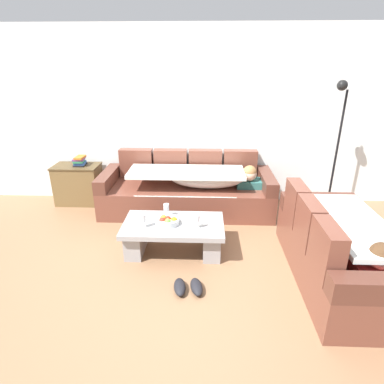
# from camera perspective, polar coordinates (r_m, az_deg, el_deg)

# --- Properties ---
(ground_plane) EXTENTS (14.00, 14.00, 0.00)m
(ground_plane) POSITION_cam_1_polar(r_m,az_deg,el_deg) (3.63, -1.47, -14.25)
(ground_plane) COLOR #876244
(back_wall) EXTENTS (9.00, 0.10, 2.70)m
(back_wall) POSITION_cam_1_polar(r_m,az_deg,el_deg) (5.13, -0.04, 13.14)
(back_wall) COLOR white
(back_wall) RESTS_ON ground_plane
(couch_along_wall) EXTENTS (2.59, 0.92, 0.88)m
(couch_along_wall) POSITION_cam_1_polar(r_m,az_deg,el_deg) (4.90, -0.38, 0.25)
(couch_along_wall) COLOR brown
(couch_along_wall) RESTS_ON ground_plane
(couch_near_window) EXTENTS (0.92, 1.86, 0.88)m
(couch_near_window) POSITION_cam_1_polar(r_m,az_deg,el_deg) (3.70, 25.03, -9.55)
(couch_near_window) COLOR brown
(couch_near_window) RESTS_ON ground_plane
(coffee_table) EXTENTS (1.20, 0.68, 0.38)m
(coffee_table) POSITION_cam_1_polar(r_m,az_deg,el_deg) (3.88, -3.33, -7.45)
(coffee_table) COLOR #979799
(coffee_table) RESTS_ON ground_plane
(fruit_bowl) EXTENTS (0.28, 0.28, 0.10)m
(fruit_bowl) POSITION_cam_1_polar(r_m,az_deg,el_deg) (3.77, -4.47, -5.20)
(fruit_bowl) COLOR silver
(fruit_bowl) RESTS_ON coffee_table
(wine_glass_near_left) EXTENTS (0.07, 0.07, 0.17)m
(wine_glass_near_left) POSITION_cam_1_polar(r_m,az_deg,el_deg) (3.71, -8.82, -4.70)
(wine_glass_near_left) COLOR silver
(wine_glass_near_left) RESTS_ON coffee_table
(wine_glass_near_right) EXTENTS (0.07, 0.07, 0.17)m
(wine_glass_near_right) POSITION_cam_1_polar(r_m,az_deg,el_deg) (3.65, 0.89, -4.84)
(wine_glass_near_right) COLOR silver
(wine_glass_near_right) RESTS_ON coffee_table
(wine_glass_far_back) EXTENTS (0.07, 0.07, 0.17)m
(wine_glass_far_back) POSITION_cam_1_polar(r_m,az_deg,el_deg) (3.93, -4.63, -2.84)
(wine_glass_far_back) COLOR silver
(wine_glass_far_back) RESTS_ON coffee_table
(open_magazine) EXTENTS (0.33, 0.29, 0.01)m
(open_magazine) POSITION_cam_1_polar(r_m,az_deg,el_deg) (3.81, 0.34, -5.52)
(open_magazine) COLOR white
(open_magazine) RESTS_ON coffee_table
(side_cabinet) EXTENTS (0.72, 0.44, 0.64)m
(side_cabinet) POSITION_cam_1_polar(r_m,az_deg,el_deg) (5.50, -19.70, 1.33)
(side_cabinet) COLOR brown
(side_cabinet) RESTS_ON ground_plane
(book_stack_on_cabinet) EXTENTS (0.20, 0.24, 0.15)m
(book_stack_on_cabinet) POSITION_cam_1_polar(r_m,az_deg,el_deg) (5.36, -19.54, 5.28)
(book_stack_on_cabinet) COLOR black
(book_stack_on_cabinet) RESTS_ON side_cabinet
(floor_lamp) EXTENTS (0.33, 0.31, 1.95)m
(floor_lamp) POSITION_cam_1_polar(r_m,az_deg,el_deg) (5.03, 24.43, 8.29)
(floor_lamp) COLOR black
(floor_lamp) RESTS_ON ground_plane
(pair_of_shoes) EXTENTS (0.33, 0.29, 0.09)m
(pair_of_shoes) POSITION_cam_1_polar(r_m,az_deg,el_deg) (3.36, -0.70, -16.68)
(pair_of_shoes) COLOR black
(pair_of_shoes) RESTS_ON ground_plane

